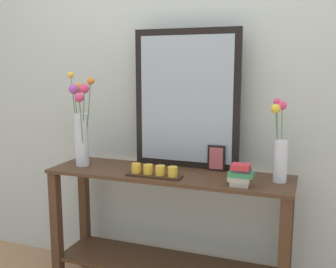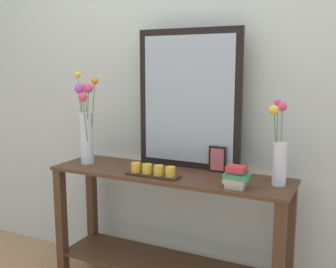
# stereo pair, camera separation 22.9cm
# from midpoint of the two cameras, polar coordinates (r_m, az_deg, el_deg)

# --- Properties ---
(wall_back) EXTENTS (6.40, 0.08, 2.70)m
(wall_back) POSITION_cam_midpoint_polar(r_m,az_deg,el_deg) (2.56, -0.09, 8.27)
(wall_back) COLOR beige
(wall_back) RESTS_ON ground
(console_table) EXTENTS (1.45, 0.40, 0.80)m
(console_table) POSITION_cam_midpoint_polar(r_m,az_deg,el_deg) (2.44, -2.75, -12.60)
(console_table) COLOR #472D1C
(console_table) RESTS_ON ground
(mirror_leaning) EXTENTS (0.66, 0.03, 0.84)m
(mirror_leaning) POSITION_cam_midpoint_polar(r_m,az_deg,el_deg) (2.40, -0.10, 4.99)
(mirror_leaning) COLOR black
(mirror_leaning) RESTS_ON console_table
(tall_vase_left) EXTENTS (0.23, 0.23, 0.59)m
(tall_vase_left) POSITION_cam_midpoint_polar(r_m,az_deg,el_deg) (2.54, -14.97, 1.30)
(tall_vase_left) COLOR silver
(tall_vase_left) RESTS_ON console_table
(vase_right) EXTENTS (0.10, 0.15, 0.45)m
(vase_right) POSITION_cam_midpoint_polar(r_m,az_deg,el_deg) (2.18, 12.97, -2.27)
(vase_right) COLOR silver
(vase_right) RESTS_ON console_table
(candle_tray) EXTENTS (0.32, 0.09, 0.07)m
(candle_tray) POSITION_cam_midpoint_polar(r_m,az_deg,el_deg) (2.26, -4.92, -5.47)
(candle_tray) COLOR #382316
(candle_tray) RESTS_ON console_table
(picture_frame_small) EXTENTS (0.11, 0.01, 0.15)m
(picture_frame_small) POSITION_cam_midpoint_polar(r_m,az_deg,el_deg) (2.37, 4.23, -3.53)
(picture_frame_small) COLOR black
(picture_frame_small) RESTS_ON console_table
(book_stack) EXTENTS (0.14, 0.10, 0.12)m
(book_stack) POSITION_cam_midpoint_polar(r_m,az_deg,el_deg) (2.09, 7.30, -5.92)
(book_stack) COLOR #B2A893
(book_stack) RESTS_ON console_table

